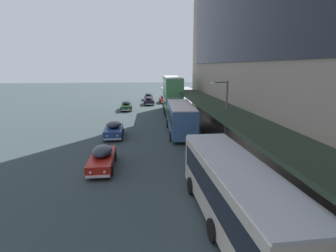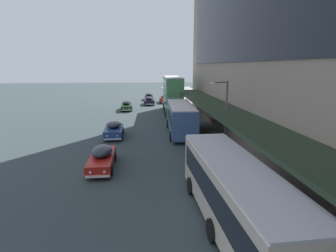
{
  "view_description": "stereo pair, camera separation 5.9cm",
  "coord_description": "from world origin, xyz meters",
  "px_view_note": "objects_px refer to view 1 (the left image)",
  "views": [
    {
      "loc": [
        -0.53,
        -4.6,
        7.43
      ],
      "look_at": [
        1.81,
        19.42,
        1.91
      ],
      "focal_mm": 28.0,
      "sensor_mm": 36.0,
      "label": 1
    },
    {
      "loc": [
        -0.47,
        -4.61,
        7.43
      ],
      "look_at": [
        1.81,
        19.42,
        1.91
      ],
      "focal_mm": 28.0,
      "sensor_mm": 36.0,
      "label": 2
    }
  ],
  "objects_px": {
    "sedan_lead_mid": "(102,158)",
    "fire_hydrant": "(243,161)",
    "sedan_far_back": "(149,101)",
    "transit_bus_kerbside_far": "(235,192)",
    "street_lamp": "(224,111)",
    "sedan_lead_near": "(149,96)",
    "sedan_trailing_near": "(164,99)",
    "transit_bus_kerbside_front": "(181,117)",
    "sedan_trailing_mid": "(126,106)",
    "transit_bus_kerbside_rear": "(172,93)",
    "sedan_second_mid": "(114,130)"
  },
  "relations": [
    {
      "from": "fire_hydrant",
      "to": "sedan_lead_near",
      "type": "bearing_deg",
      "value": 98.33
    },
    {
      "from": "transit_bus_kerbside_far",
      "to": "sedan_second_mid",
      "type": "xyz_separation_m",
      "value": [
        -7.26,
        16.91,
        -1.02
      ]
    },
    {
      "from": "transit_bus_kerbside_front",
      "to": "sedan_lead_near",
      "type": "height_order",
      "value": "transit_bus_kerbside_front"
    },
    {
      "from": "transit_bus_kerbside_far",
      "to": "sedan_trailing_mid",
      "type": "height_order",
      "value": "transit_bus_kerbside_far"
    },
    {
      "from": "sedan_lead_mid",
      "to": "fire_hydrant",
      "type": "height_order",
      "value": "sedan_lead_mid"
    },
    {
      "from": "fire_hydrant",
      "to": "transit_bus_kerbside_rear",
      "type": "bearing_deg",
      "value": 96.24
    },
    {
      "from": "transit_bus_kerbside_front",
      "to": "transit_bus_kerbside_far",
      "type": "xyz_separation_m",
      "value": [
        -0.05,
        -17.68,
        -0.08
      ]
    },
    {
      "from": "transit_bus_kerbside_far",
      "to": "sedan_far_back",
      "type": "height_order",
      "value": "transit_bus_kerbside_far"
    },
    {
      "from": "sedan_trailing_mid",
      "to": "fire_hydrant",
      "type": "bearing_deg",
      "value": -69.55
    },
    {
      "from": "transit_bus_kerbside_rear",
      "to": "sedan_trailing_near",
      "type": "bearing_deg",
      "value": 91.27
    },
    {
      "from": "sedan_trailing_near",
      "to": "street_lamp",
      "type": "relative_size",
      "value": 0.71
    },
    {
      "from": "sedan_lead_near",
      "to": "sedan_trailing_near",
      "type": "bearing_deg",
      "value": -58.64
    },
    {
      "from": "sedan_far_back",
      "to": "fire_hydrant",
      "type": "xyz_separation_m",
      "value": [
        6.18,
        -33.71,
        -0.29
      ]
    },
    {
      "from": "transit_bus_kerbside_rear",
      "to": "sedan_far_back",
      "type": "distance_m",
      "value": 10.44
    },
    {
      "from": "transit_bus_kerbside_front",
      "to": "sedan_trailing_mid",
      "type": "bearing_deg",
      "value": 112.25
    },
    {
      "from": "transit_bus_kerbside_front",
      "to": "sedan_lead_mid",
      "type": "xyz_separation_m",
      "value": [
        -7.27,
        -9.45,
        -1.14
      ]
    },
    {
      "from": "sedan_lead_mid",
      "to": "transit_bus_kerbside_rear",
      "type": "bearing_deg",
      "value": 71.32
    },
    {
      "from": "sedan_lead_near",
      "to": "sedan_second_mid",
      "type": "height_order",
      "value": "sedan_second_mid"
    },
    {
      "from": "transit_bus_kerbside_front",
      "to": "sedan_trailing_near",
      "type": "xyz_separation_m",
      "value": [
        0.33,
        25.84,
        -1.14
      ]
    },
    {
      "from": "transit_bus_kerbside_far",
      "to": "sedan_trailing_near",
      "type": "bearing_deg",
      "value": 89.5
    },
    {
      "from": "sedan_lead_mid",
      "to": "transit_bus_kerbside_far",
      "type": "bearing_deg",
      "value": -48.74
    },
    {
      "from": "sedan_far_back",
      "to": "fire_hydrant",
      "type": "bearing_deg",
      "value": -79.6
    },
    {
      "from": "transit_bus_kerbside_far",
      "to": "street_lamp",
      "type": "xyz_separation_m",
      "value": [
        2.59,
        10.29,
        1.92
      ]
    },
    {
      "from": "transit_bus_kerbside_far",
      "to": "fire_hydrant",
      "type": "relative_size",
      "value": 15.19
    },
    {
      "from": "transit_bus_kerbside_rear",
      "to": "sedan_far_back",
      "type": "relative_size",
      "value": 2.46
    },
    {
      "from": "transit_bus_kerbside_front",
      "to": "sedan_far_back",
      "type": "distance_m",
      "value": 23.57
    },
    {
      "from": "transit_bus_kerbside_front",
      "to": "sedan_lead_mid",
      "type": "height_order",
      "value": "transit_bus_kerbside_front"
    },
    {
      "from": "transit_bus_kerbside_far",
      "to": "sedan_far_back",
      "type": "xyz_separation_m",
      "value": [
        -2.89,
        41.04,
        -1.05
      ]
    },
    {
      "from": "sedan_far_back",
      "to": "sedan_second_mid",
      "type": "relative_size",
      "value": 1.02
    },
    {
      "from": "sedan_lead_near",
      "to": "sedan_lead_mid",
      "type": "distance_m",
      "value": 40.7
    },
    {
      "from": "transit_bus_kerbside_far",
      "to": "fire_hydrant",
      "type": "bearing_deg",
      "value": 65.83
    },
    {
      "from": "sedan_lead_near",
      "to": "sedan_lead_mid",
      "type": "bearing_deg",
      "value": -96.28
    },
    {
      "from": "sedan_lead_near",
      "to": "fire_hydrant",
      "type": "xyz_separation_m",
      "value": [
        6.06,
        -41.35,
        -0.27
      ]
    },
    {
      "from": "transit_bus_kerbside_front",
      "to": "sedan_lead_near",
      "type": "xyz_separation_m",
      "value": [
        -2.82,
        31.0,
        -1.16
      ]
    },
    {
      "from": "transit_bus_kerbside_rear",
      "to": "sedan_lead_mid",
      "type": "distance_m",
      "value": 24.68
    },
    {
      "from": "sedan_lead_mid",
      "to": "sedan_trailing_near",
      "type": "xyz_separation_m",
      "value": [
        7.6,
        35.29,
        -0.0
      ]
    },
    {
      "from": "sedan_trailing_near",
      "to": "sedan_lead_mid",
      "type": "bearing_deg",
      "value": -102.16
    },
    {
      "from": "sedan_far_back",
      "to": "sedan_trailing_near",
      "type": "height_order",
      "value": "sedan_far_back"
    },
    {
      "from": "transit_bus_kerbside_far",
      "to": "fire_hydrant",
      "type": "distance_m",
      "value": 8.15
    },
    {
      "from": "street_lamp",
      "to": "transit_bus_kerbside_rear",
      "type": "bearing_deg",
      "value": 95.22
    },
    {
      "from": "sedan_lead_near",
      "to": "sedan_trailing_near",
      "type": "xyz_separation_m",
      "value": [
        3.15,
        -5.16,
        0.01
      ]
    },
    {
      "from": "transit_bus_kerbside_front",
      "to": "transit_bus_kerbside_far",
      "type": "relative_size",
      "value": 0.87
    },
    {
      "from": "sedan_far_back",
      "to": "transit_bus_kerbside_far",
      "type": "bearing_deg",
      "value": -85.97
    },
    {
      "from": "transit_bus_kerbside_far",
      "to": "street_lamp",
      "type": "relative_size",
      "value": 1.74
    },
    {
      "from": "sedan_trailing_near",
      "to": "sedan_far_back",
      "type": "bearing_deg",
      "value": -142.93
    },
    {
      "from": "transit_bus_kerbside_rear",
      "to": "fire_hydrant",
      "type": "xyz_separation_m",
      "value": [
        2.64,
        -24.17,
        -2.64
      ]
    },
    {
      "from": "sedan_lead_near",
      "to": "sedan_far_back",
      "type": "relative_size",
      "value": 1.09
    },
    {
      "from": "fire_hydrant",
      "to": "sedan_trailing_mid",
      "type": "bearing_deg",
      "value": 110.45
    },
    {
      "from": "transit_bus_kerbside_far",
      "to": "street_lamp",
      "type": "bearing_deg",
      "value": 75.9
    },
    {
      "from": "transit_bus_kerbside_rear",
      "to": "transit_bus_kerbside_far",
      "type": "height_order",
      "value": "transit_bus_kerbside_rear"
    }
  ]
}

